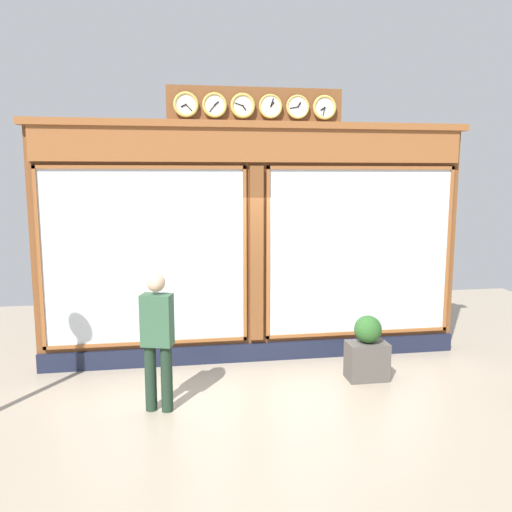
{
  "coord_description": "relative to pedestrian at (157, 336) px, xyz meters",
  "views": [
    {
      "loc": [
        1.23,
        7.66,
        2.81
      ],
      "look_at": [
        0.0,
        0.0,
        1.63
      ],
      "focal_mm": 36.83,
      "sensor_mm": 36.0,
      "label": 1
    }
  ],
  "objects": [
    {
      "name": "planter_box",
      "position": [
        -2.84,
        -0.55,
        -0.67
      ],
      "size": [
        0.56,
        0.36,
        0.53
      ],
      "primitive_type": "cube",
      "color": "#4C4742",
      "rests_on": "ground_plane"
    },
    {
      "name": "pedestrian",
      "position": [
        0.0,
        0.0,
        0.0
      ],
      "size": [
        0.41,
        0.31,
        1.69
      ],
      "color": "#1C2F21",
      "rests_on": "ground_plane"
    },
    {
      "name": "planter_shrub",
      "position": [
        -2.84,
        -0.55,
        -0.21
      ],
      "size": [
        0.38,
        0.38,
        0.38
      ],
      "primitive_type": "sphere",
      "color": "#285623",
      "rests_on": "planter_box"
    },
    {
      "name": "shop_facade",
      "position": [
        -1.43,
        -1.66,
        0.89
      ],
      "size": [
        6.53,
        0.42,
        4.07
      ],
      "color": "brown",
      "rests_on": "ground_plane"
    },
    {
      "name": "ground_plane",
      "position": [
        -1.43,
        1.27,
        -0.93
      ],
      "size": [
        14.0,
        14.0,
        0.0
      ],
      "primitive_type": "plane",
      "color": "gray"
    }
  ]
}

